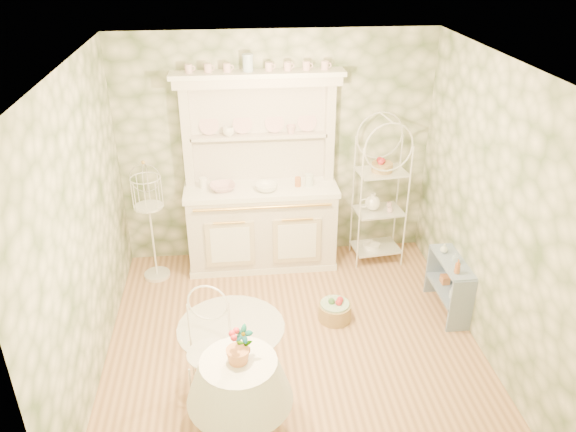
{
  "coord_description": "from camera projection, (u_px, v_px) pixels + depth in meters",
  "views": [
    {
      "loc": [
        -0.51,
        -4.31,
        3.64
      ],
      "look_at": [
        0.0,
        0.5,
        1.15
      ],
      "focal_mm": 35.0,
      "sensor_mm": 36.0,
      "label": 1
    }
  ],
  "objects": [
    {
      "name": "side_shelf",
      "position": [
        449.0,
        285.0,
        5.86
      ],
      "size": [
        0.31,
        0.75,
        0.63
      ],
      "primitive_type": "cube",
      "rotation": [
        0.0,
        0.0,
        -0.05
      ],
      "color": "#7B8FAB",
      "rests_on": "floor"
    },
    {
      "name": "bowl_white",
      "position": [
        266.0,
        190.0,
        6.3
      ],
      "size": [
        0.32,
        0.32,
        0.08
      ],
      "primitive_type": "imported",
      "rotation": [
        0.0,
        0.0,
        0.3
      ],
      "color": "white",
      "rests_on": "kitchen_dresser"
    },
    {
      "name": "kitchen_dresser",
      "position": [
        261.0,
        176.0,
        6.33
      ],
      "size": [
        1.87,
        0.61,
        2.29
      ],
      "primitive_type": "cube",
      "color": "silver",
      "rests_on": "floor"
    },
    {
      "name": "lace_rug",
      "position": [
        231.0,
        327.0,
        5.74
      ],
      "size": [
        1.17,
        1.17,
        0.01
      ],
      "primitive_type": "cylinder",
      "rotation": [
        0.0,
        0.0,
        0.06
      ],
      "color": "white",
      "rests_on": "floor"
    },
    {
      "name": "bowl_floral",
      "position": [
        223.0,
        189.0,
        6.31
      ],
      "size": [
        0.32,
        0.32,
        0.07
      ],
      "primitive_type": "imported",
      "rotation": [
        0.0,
        0.0,
        0.13
      ],
      "color": "white",
      "rests_on": "kitchen_dresser"
    },
    {
      "name": "cup_left",
      "position": [
        228.0,
        133.0,
        6.22
      ],
      "size": [
        0.18,
        0.18,
        0.11
      ],
      "primitive_type": "imported",
      "rotation": [
        0.0,
        0.0,
        -0.41
      ],
      "color": "white",
      "rests_on": "kitchen_dresser"
    },
    {
      "name": "bottle_amber",
      "position": [
        458.0,
        267.0,
        5.49
      ],
      "size": [
        0.07,
        0.07,
        0.15
      ],
      "primitive_type": "imported",
      "rotation": [
        0.0,
        0.0,
        -0.11
      ],
      "color": "#B26736",
      "rests_on": "side_shelf"
    },
    {
      "name": "bakers_rack",
      "position": [
        380.0,
        188.0,
        6.52
      ],
      "size": [
        0.63,
        0.48,
        1.89
      ],
      "primitive_type": "cube",
      "rotation": [
        0.0,
        0.0,
        0.11
      ],
      "color": "white",
      "rests_on": "floor"
    },
    {
      "name": "floor_basket",
      "position": [
        335.0,
        311.0,
        5.82
      ],
      "size": [
        0.39,
        0.39,
        0.2
      ],
      "primitive_type": "cylinder",
      "rotation": [
        0.0,
        0.0,
        -0.38
      ],
      "color": "tan",
      "rests_on": "floor"
    },
    {
      "name": "wall_back",
      "position": [
        276.0,
        150.0,
        6.5
      ],
      "size": [
        3.6,
        3.6,
        0.0
      ],
      "primitive_type": "plane",
      "color": "beige",
      "rests_on": "floor"
    },
    {
      "name": "wall_front",
      "position": [
        329.0,
        363.0,
        3.32
      ],
      "size": [
        3.6,
        3.6,
        0.0
      ],
      "primitive_type": "plane",
      "color": "beige",
      "rests_on": "floor"
    },
    {
      "name": "bottle_blue",
      "position": [
        455.0,
        259.0,
        5.67
      ],
      "size": [
        0.06,
        0.06,
        0.11
      ],
      "primitive_type": "imported",
      "rotation": [
        0.0,
        0.0,
        -0.17
      ],
      "color": "#A9C2D9",
      "rests_on": "side_shelf"
    },
    {
      "name": "wall_right",
      "position": [
        491.0,
        212.0,
        5.08
      ],
      "size": [
        3.6,
        3.6,
        0.0
      ],
      "primitive_type": "plane",
      "color": "beige",
      "rests_on": "floor"
    },
    {
      "name": "cup_right",
      "position": [
        291.0,
        131.0,
        6.29
      ],
      "size": [
        0.11,
        0.11,
        0.1
      ],
      "primitive_type": "imported",
      "rotation": [
        0.0,
        0.0,
        0.05
      ],
      "color": "white",
      "rests_on": "kitchen_dresser"
    },
    {
      "name": "birdcage_stand",
      "position": [
        150.0,
        218.0,
        6.23
      ],
      "size": [
        0.37,
        0.37,
        1.54
      ],
      "primitive_type": "cube",
      "rotation": [
        0.0,
        0.0,
        0.02
      ],
      "color": "white",
      "rests_on": "floor"
    },
    {
      "name": "cafe_chair",
      "position": [
        211.0,
        359.0,
        4.74
      ],
      "size": [
        0.43,
        0.43,
        0.78
      ],
      "primitive_type": "cube",
      "rotation": [
        0.0,
        0.0,
        -0.24
      ],
      "color": "white",
      "rests_on": "floor"
    },
    {
      "name": "round_table",
      "position": [
        240.0,
        401.0,
        4.44
      ],
      "size": [
        0.74,
        0.74,
        0.62
      ],
      "primitive_type": "cylinder",
      "rotation": [
        0.0,
        0.0,
        0.37
      ],
      "color": "white",
      "rests_on": "floor"
    },
    {
      "name": "potted_geranium",
      "position": [
        244.0,
        343.0,
        4.23
      ],
      "size": [
        0.17,
        0.13,
        0.29
      ],
      "primitive_type": "imported",
      "rotation": [
        0.0,
        0.0,
        -0.21
      ],
      "color": "#3F7238",
      "rests_on": "round_table"
    },
    {
      "name": "wall_left",
      "position": [
        83.0,
        232.0,
        4.74
      ],
      "size": [
        3.6,
        3.6,
        0.0
      ],
      "primitive_type": "plane",
      "color": "beige",
      "rests_on": "floor"
    },
    {
      "name": "bottle_glass",
      "position": [
        444.0,
        250.0,
        5.86
      ],
      "size": [
        0.09,
        0.09,
        0.1
      ],
      "primitive_type": "imported",
      "rotation": [
        0.0,
        0.0,
        0.15
      ],
      "color": "silver",
      "rests_on": "side_shelf"
    },
    {
      "name": "floor",
      "position": [
        293.0,
        343.0,
        5.53
      ],
      "size": [
        3.6,
        3.6,
        0.0
      ],
      "primitive_type": "plane",
      "color": "tan",
      "rests_on": "ground"
    },
    {
      "name": "ceiling",
      "position": [
        295.0,
        66.0,
        4.29
      ],
      "size": [
        3.6,
        3.6,
        0.0
      ],
      "primitive_type": "plane",
      "color": "white",
      "rests_on": "floor"
    }
  ]
}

